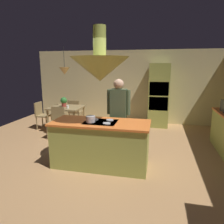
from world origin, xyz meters
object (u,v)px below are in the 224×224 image
at_px(kitchen_island, 101,144).
at_px(person_at_island, 118,112).
at_px(chair_by_back_wall, 75,111).
at_px(potted_plant_on_table, 64,101).
at_px(dining_table, 66,110).
at_px(chair_facing_island, 57,120).
at_px(cooking_pot_on_cooktop, 91,119).
at_px(oven_tower, 159,96).
at_px(cup_on_table, 68,107).
at_px(chair_at_corner, 42,114).

bearing_deg(kitchen_island, person_at_island, 71.48).
distance_m(chair_by_back_wall, potted_plant_on_table, 0.79).
bearing_deg(dining_table, chair_by_back_wall, 90.00).
bearing_deg(chair_facing_island, cooking_pot_on_cooktop, -45.37).
distance_m(potted_plant_on_table, cooking_pot_on_cooktop, 2.77).
distance_m(oven_tower, cup_on_table, 2.99).
bearing_deg(potted_plant_on_table, kitchen_island, -49.90).
bearing_deg(oven_tower, dining_table, -157.79).
distance_m(kitchen_island, chair_facing_island, 2.22).
bearing_deg(chair_at_corner, dining_table, -90.00).
bearing_deg(dining_table, cooking_pot_on_cooktop, -55.37).
xyz_separation_m(oven_tower, dining_table, (-2.80, -1.14, -0.39)).
distance_m(oven_tower, person_at_island, 2.70).
distance_m(cup_on_table, cooking_pot_on_cooktop, 2.45).
bearing_deg(kitchen_island, chair_by_back_wall, 121.54).
height_order(person_at_island, chair_at_corner, person_at_island).
distance_m(kitchen_island, cup_on_table, 2.46).
bearing_deg(dining_table, kitchen_island, -51.01).
bearing_deg(chair_at_corner, oven_tower, -72.71).
distance_m(chair_by_back_wall, cooking_pot_on_cooktop, 3.32).
height_order(chair_facing_island, cooking_pot_on_cooktop, cooking_pot_on_cooktop).
bearing_deg(potted_plant_on_table, cooking_pot_on_cooktop, -54.17).
relative_size(chair_facing_island, chair_at_corner, 1.00).
bearing_deg(potted_plant_on_table, dining_table, -9.80).
bearing_deg(chair_by_back_wall, cup_on_table, 99.52).
xyz_separation_m(kitchen_island, dining_table, (-1.70, 2.10, 0.19)).
bearing_deg(cooking_pot_on_cooktop, dining_table, 124.63).
relative_size(chair_facing_island, potted_plant_on_table, 2.90).
relative_size(chair_by_back_wall, cup_on_table, 9.67).
xyz_separation_m(oven_tower, chair_facing_island, (-2.80, -1.81, -0.54)).
bearing_deg(cooking_pot_on_cooktop, kitchen_island, 39.09).
bearing_deg(cooking_pot_on_cooktop, cup_on_table, 124.72).
relative_size(oven_tower, chair_facing_island, 2.40).
bearing_deg(chair_by_back_wall, person_at_island, 132.84).
bearing_deg(cup_on_table, chair_at_corner, 167.63).
bearing_deg(oven_tower, chair_facing_island, -147.08).
bearing_deg(cup_on_table, person_at_island, -33.70).
height_order(oven_tower, cooking_pot_on_cooktop, oven_tower).
xyz_separation_m(kitchen_island, chair_facing_island, (-1.70, 1.43, 0.04)).
distance_m(chair_facing_island, cup_on_table, 0.56).
xyz_separation_m(kitchen_island, chair_by_back_wall, (-1.70, 2.77, 0.04)).
distance_m(person_at_island, chair_facing_island, 2.13).
xyz_separation_m(person_at_island, potted_plant_on_table, (-2.01, 1.43, -0.07)).
bearing_deg(dining_table, cup_on_table, -56.24).
xyz_separation_m(person_at_island, cooking_pot_on_cooktop, (-0.39, -0.82, 0.01)).
height_order(chair_at_corner, cooking_pot_on_cooktop, cooking_pot_on_cooktop).
xyz_separation_m(chair_facing_island, cup_on_table, (0.15, 0.45, 0.30)).
bearing_deg(cup_on_table, potted_plant_on_table, 134.01).
bearing_deg(kitchen_island, chair_at_corner, 140.77).
bearing_deg(dining_table, oven_tower, 22.21).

